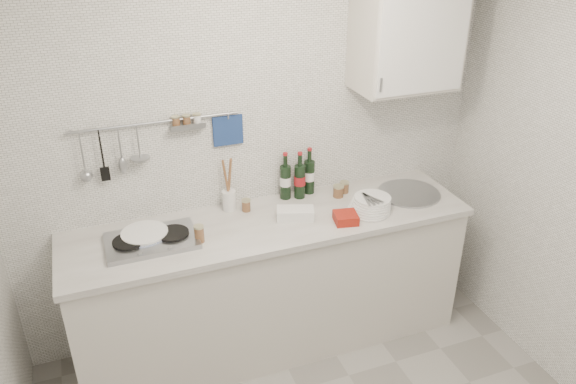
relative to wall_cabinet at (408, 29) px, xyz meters
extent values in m
cube|color=silver|center=(-0.90, 0.18, -0.70)|extent=(3.00, 0.02, 2.50)
cube|color=beige|center=(-0.90, -0.12, -1.51)|extent=(2.40, 0.60, 0.88)
cube|color=silver|center=(-0.90, -0.12, -1.05)|extent=(2.44, 0.64, 0.04)
cube|color=black|center=(-0.90, -0.10, -1.90)|extent=(2.34, 0.52, 0.10)
cube|color=#93969B|center=(-1.60, -0.12, -1.01)|extent=(0.50, 0.32, 0.03)
cylinder|color=black|center=(-1.72, -0.12, -0.99)|extent=(0.18, 0.18, 0.01)
cylinder|color=black|center=(-1.48, -0.12, -0.99)|extent=(0.18, 0.18, 0.01)
cylinder|color=#93969B|center=(0.05, -0.12, -1.02)|extent=(0.40, 0.40, 0.02)
cylinder|color=#93969B|center=(0.05, -0.12, -1.08)|extent=(0.34, 0.34, 0.10)
cylinder|color=#93969B|center=(-1.47, 0.15, -0.43)|extent=(0.95, 0.02, 0.02)
cube|color=navy|center=(-1.06, 0.17, -0.54)|extent=(0.18, 0.02, 0.18)
cube|color=beige|center=(0.00, 0.01, 0.00)|extent=(0.60, 0.35, 0.70)
cube|color=white|center=(0.00, -0.18, 0.00)|extent=(0.56, 0.01, 0.66)
cylinder|color=#93969B|center=(-0.26, -0.19, -0.25)|extent=(0.01, 0.01, 0.08)
cylinder|color=#4862A4|center=(-1.65, -0.08, -1.02)|extent=(0.28, 0.28, 0.01)
cylinder|color=#4862A4|center=(-1.64, -0.08, -1.01)|extent=(0.27, 0.27, 0.01)
cylinder|color=#4862A4|center=(-1.63, -0.07, -1.00)|extent=(0.27, 0.27, 0.01)
cylinder|color=#4862A4|center=(-1.63, -0.07, -0.99)|extent=(0.26, 0.26, 0.01)
cylinder|color=white|center=(-0.30, -0.23, -1.02)|extent=(0.26, 0.26, 0.01)
cylinder|color=white|center=(-0.30, -0.23, -1.01)|extent=(0.26, 0.26, 0.01)
cylinder|color=white|center=(-0.29, -0.23, -1.00)|extent=(0.25, 0.25, 0.01)
cylinder|color=white|center=(-0.29, -0.22, -0.99)|extent=(0.24, 0.24, 0.01)
cylinder|color=white|center=(-0.28, -0.22, -0.97)|extent=(0.24, 0.24, 0.01)
cylinder|color=white|center=(-0.28, -0.22, -0.96)|extent=(0.23, 0.23, 0.01)
cylinder|color=white|center=(-0.27, -0.21, -0.95)|extent=(0.23, 0.23, 0.01)
cube|color=white|center=(-0.75, -0.15, -1.00)|extent=(0.24, 0.18, 0.07)
cube|color=#AE1E13|center=(-0.49, -0.29, -1.00)|extent=(0.16, 0.16, 0.06)
cylinder|color=white|center=(-1.09, 0.10, -0.97)|extent=(0.08, 0.08, 0.13)
cylinder|color=#8F5B39|center=(-1.08, 0.10, -0.81)|extent=(0.04, 0.06, 0.25)
cylinder|color=#8F5B39|center=(-1.10, 0.11, -0.82)|extent=(0.04, 0.04, 0.23)
cylinder|color=brown|center=(-1.00, 0.04, -1.00)|extent=(0.05, 0.05, 0.07)
cylinder|color=tan|center=(-1.00, 0.04, -0.96)|extent=(0.06, 0.06, 0.01)
cylinder|color=brown|center=(-0.33, 0.05, -1.00)|extent=(0.06, 0.06, 0.07)
cylinder|color=tan|center=(-0.33, 0.05, -0.96)|extent=(0.06, 0.06, 0.01)
cylinder|color=brown|center=(-0.39, 0.01, -1.00)|extent=(0.07, 0.07, 0.07)
cylinder|color=tan|center=(-0.39, 0.01, -0.96)|extent=(0.07, 0.07, 0.01)
cylinder|color=brown|center=(-1.35, -0.20, -0.98)|extent=(0.05, 0.05, 0.09)
cylinder|color=tan|center=(-1.35, -0.20, -0.93)|extent=(0.06, 0.06, 0.01)
camera|label=1|loc=(-1.82, -2.85, 0.66)|focal=35.00mm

